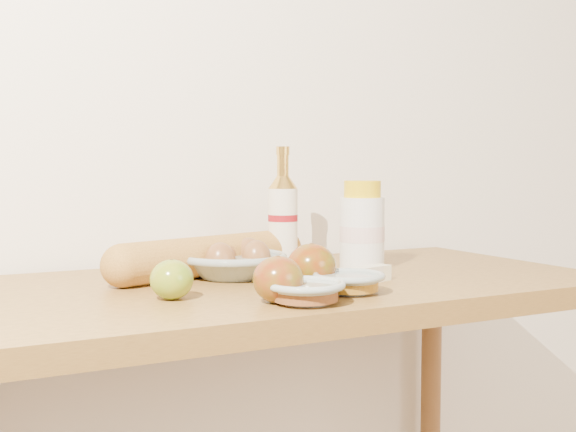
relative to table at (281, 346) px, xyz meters
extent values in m
cube|color=white|center=(0.00, 0.33, 0.52)|extent=(3.50, 0.02, 2.60)
cube|color=olive|center=(0.00, 0.00, 0.10)|extent=(1.20, 0.60, 0.04)
cylinder|color=beige|center=(0.08, 0.14, 0.21)|extent=(0.07, 0.07, 0.16)
cylinder|color=maroon|center=(0.08, 0.14, 0.23)|extent=(0.07, 0.07, 0.01)
cone|color=gold|center=(0.08, 0.14, 0.30)|extent=(0.07, 0.07, 0.03)
cylinder|color=gold|center=(0.08, 0.14, 0.33)|extent=(0.03, 0.03, 0.04)
cylinder|color=gold|center=(0.08, 0.14, 0.36)|extent=(0.03, 0.03, 0.02)
cylinder|color=silver|center=(0.21, 0.05, 0.20)|extent=(0.11, 0.11, 0.15)
cylinder|color=beige|center=(0.21, 0.05, 0.20)|extent=(0.11, 0.11, 0.03)
cylinder|color=#DFB50B|center=(0.21, 0.05, 0.29)|extent=(0.09, 0.09, 0.03)
torus|color=gray|center=(-0.07, 0.06, 0.16)|extent=(0.22, 0.22, 0.02)
ellipsoid|color=brown|center=(-0.10, 0.04, 0.16)|extent=(0.06, 0.06, 0.07)
ellipsoid|color=brown|center=(-0.03, 0.05, 0.16)|extent=(0.06, 0.06, 0.07)
ellipsoid|color=brown|center=(-0.07, 0.10, 0.16)|extent=(0.06, 0.06, 0.07)
ellipsoid|color=brown|center=(-0.12, 0.09, 0.16)|extent=(0.06, 0.06, 0.07)
ellipsoid|color=brown|center=(-0.02, 0.10, 0.16)|extent=(0.06, 0.06, 0.07)
cylinder|color=#C0893A|center=(-0.10, 0.11, 0.16)|extent=(0.39, 0.19, 0.08)
sphere|color=#C0893A|center=(-0.28, 0.05, 0.16)|extent=(0.10, 0.10, 0.08)
sphere|color=#C0893A|center=(0.09, 0.16, 0.16)|extent=(0.10, 0.10, 0.08)
ellipsoid|color=olive|center=(-0.24, -0.09, 0.16)|extent=(0.08, 0.08, 0.06)
cylinder|color=#4C3219|center=(-0.24, -0.09, 0.18)|extent=(0.01, 0.01, 0.01)
ellipsoid|color=maroon|center=(-0.10, -0.20, 0.16)|extent=(0.08, 0.08, 0.07)
cylinder|color=#4E301A|center=(-0.10, -0.20, 0.19)|extent=(0.01, 0.01, 0.01)
ellipsoid|color=#8E0807|center=(0.01, -0.11, 0.16)|extent=(0.10, 0.10, 0.08)
cylinder|color=#4D3219|center=(0.01, -0.11, 0.20)|extent=(0.01, 0.01, 0.01)
torus|color=#98A69F|center=(-0.07, -0.22, 0.15)|extent=(0.15, 0.15, 0.01)
cylinder|color=brown|center=(-0.07, -0.22, 0.14)|extent=(0.13, 0.13, 0.02)
torus|color=#8C9995|center=(0.04, -0.17, 0.15)|extent=(0.14, 0.14, 0.01)
cylinder|color=brown|center=(0.04, -0.17, 0.14)|extent=(0.12, 0.12, 0.02)
cube|color=beige|center=(0.13, -0.10, 0.14)|extent=(0.11, 0.06, 0.03)
cube|color=beige|center=(0.13, -0.10, 0.14)|extent=(0.06, 0.04, 0.03)
camera|label=1|loc=(-0.59, -1.18, 0.33)|focal=45.00mm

